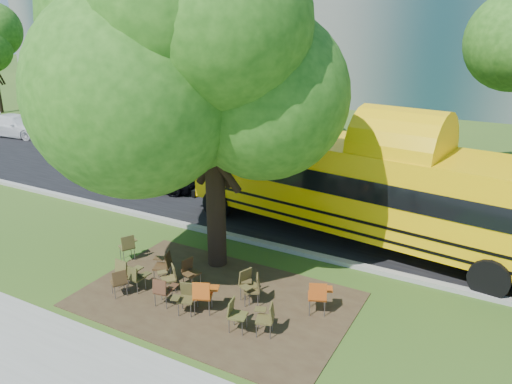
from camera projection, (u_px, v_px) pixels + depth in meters
The scene contains 31 objects.
ground at pixel (195, 282), 13.97m from camera, with size 160.00×160.00×0.00m, color #2D4F18.
dirt_patch at pixel (215, 299), 13.10m from camera, with size 7.00×4.50×0.03m, color #382819.
asphalt_road at pixel (298, 203), 19.75m from camera, with size 80.00×8.00×0.04m, color black.
kerb_near at pixel (248, 240), 16.43m from camera, with size 80.00×0.25×0.14m, color gray.
kerb_far at pixel (334, 175), 23.12m from camera, with size 80.00×0.25×0.14m, color gray.
bg_tree_0 at pixel (152, 61), 28.61m from camera, with size 5.20×5.20×7.18m.
bg_tree_1 at pixel (78, 41), 33.61m from camera, with size 6.00×6.00×8.40m.
bg_tree_2 at pixel (284, 69), 28.04m from camera, with size 4.80×4.80×6.62m.
main_tree at pixel (212, 80), 13.18m from camera, with size 7.09×7.09×8.99m.
school_bus at pixel (393, 192), 15.48m from camera, with size 13.54×4.45×3.25m.
chair_0 at pixel (126, 270), 13.46m from camera, with size 0.61×0.53×0.90m.
chair_1 at pixel (136, 276), 13.31m from camera, with size 0.53×0.46×0.79m.
chair_2 at pixel (120, 280), 13.11m from camera, with size 0.53×0.68×0.80m.
chair_3 at pixel (170, 275), 13.35m from camera, with size 0.67×0.53×0.78m.
chair_4 at pixel (163, 289), 12.65m from camera, with size 0.55×0.55×0.82m.
chair_5 at pixel (186, 296), 12.36m from camera, with size 0.55×0.61×0.81m.
chair_6 at pixel (267, 316), 11.51m from camera, with size 0.62×0.56×0.83m.
chair_7 at pixel (235, 313), 11.63m from camera, with size 0.57×0.56×0.83m.
chair_8 at pixel (128, 245), 15.04m from camera, with size 0.57×0.72×0.86m.
chair_9 at pixel (164, 263), 13.83m from camera, with size 0.71×0.62×0.92m.
chair_10 at pixel (190, 270), 13.56m from camera, with size 0.49×0.62×0.83m.
chair_11 at pixel (203, 293), 12.32m from camera, with size 0.64×0.74×0.94m.
chair_12 at pixel (248, 283), 12.88m from camera, with size 0.54×0.69×0.87m.
chair_13 at pixel (319, 294), 12.28m from camera, with size 0.64×0.74×0.94m.
chair_14 at pixel (253, 286), 12.75m from camera, with size 0.68×0.57×0.84m.
black_car at pixel (149, 171), 21.32m from camera, with size 1.86×4.63×1.58m, color black.
bg_car_silver at pixel (76, 130), 29.64m from camera, with size 1.24×3.55×1.17m, color #A8A8AD.
bg_car_white at pixel (17, 126), 30.52m from camera, with size 1.85×4.54×1.32m, color white.
bg_car_red at pixel (159, 151), 25.04m from camera, with size 2.06×4.47×1.24m, color #4F0D0E.
pedestrian_a at pixel (142, 120), 31.22m from camera, with size 0.62×0.40×1.69m, color navy.
pedestrian_b at pixel (86, 120), 31.56m from camera, with size 0.75×0.58×1.54m, color #7C624A.
Camera 1 is at (7.41, -9.98, 7.07)m, focal length 35.00 mm.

